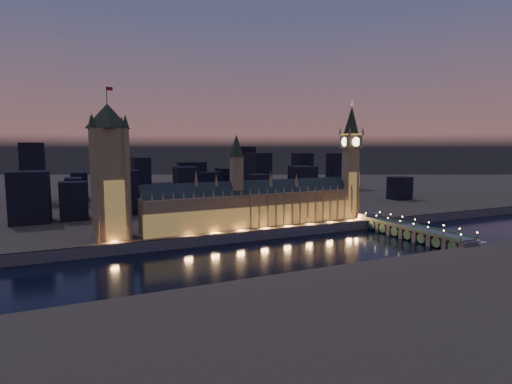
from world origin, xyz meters
name	(u,v)px	position (x,y,z in m)	size (l,w,h in m)	color
ground_plane	(281,252)	(0.00, 0.00, 0.00)	(2000.00, 2000.00, 0.00)	black
north_bank	(152,185)	(0.00, 520.00, 4.00)	(2000.00, 960.00, 8.00)	#4D442C
embankment_wall	(258,235)	(0.00, 41.00, 4.00)	(2000.00, 2.50, 8.00)	#4A4F58
palace_of_westminster	(257,204)	(9.37, 61.75, 26.37)	(202.00, 28.37, 78.00)	#9D754B
victoria_tower	(109,165)	(-110.00, 61.92, 62.82)	(31.68, 31.68, 110.93)	#9D754B
elizabeth_tower	(351,152)	(108.00, 61.92, 70.90)	(18.00, 18.00, 112.70)	#9D754B
westminster_bridge	(408,231)	(118.01, -3.45, 5.99)	(17.60, 113.00, 15.90)	#4A4F58
river_boat	(468,244)	(138.01, -44.73, 1.56)	(40.46, 9.57, 4.50)	#4A4F58
city_backdrop	(216,182)	(33.74, 245.42, 30.76)	(474.54, 215.63, 73.17)	black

